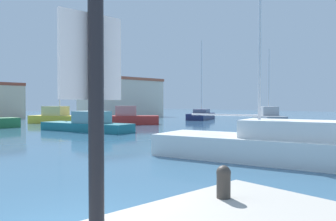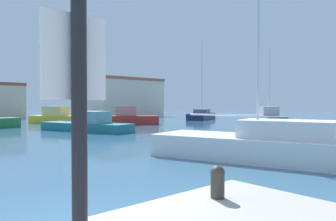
{
  "view_description": "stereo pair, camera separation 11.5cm",
  "coord_description": "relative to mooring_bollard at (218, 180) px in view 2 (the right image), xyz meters",
  "views": [
    {
      "loc": [
        -2.34,
        -5.11,
        2.38
      ],
      "look_at": [
        19.43,
        19.36,
        1.67
      ],
      "focal_mm": 33.92,
      "sensor_mm": 36.0,
      "label": 1
    },
    {
      "loc": [
        -2.25,
        -5.19,
        2.38
      ],
      "look_at": [
        19.43,
        19.36,
        1.67
      ],
      "focal_mm": 33.92,
      "sensor_mm": 36.0,
      "label": 2
    }
  ],
  "objects": [
    {
      "name": "water",
      "position": [
        13.29,
        21.91,
        -1.14
      ],
      "size": [
        160.0,
        160.0,
        0.0
      ],
      "primitive_type": "plane",
      "color": "#38607F",
      "rests_on": "ground"
    },
    {
      "name": "mooring_bollard",
      "position": [
        0.0,
        0.0,
        0.0
      ],
      "size": [
        0.24,
        0.24,
        0.53
      ],
      "color": "#38332D",
      "rests_on": "pier_quay"
    },
    {
      "name": "sailboat_yellow_distant_east",
      "position": [
        11.46,
        34.04,
        -0.38
      ],
      "size": [
        5.83,
        7.58,
        11.14
      ],
      "color": "gold",
      "rests_on": "water"
    },
    {
      "name": "sailboat_navy_near_pier",
      "position": [
        31.85,
        29.5,
        -0.53
      ],
      "size": [
        8.72,
        6.41,
        12.03
      ],
      "color": "#19234C",
      "rests_on": "water"
    },
    {
      "name": "sailboat_grey_distant_north",
      "position": [
        32.03,
        18.25,
        -0.4
      ],
      "size": [
        7.45,
        7.39,
        9.24
      ],
      "color": "gray",
      "rests_on": "water"
    },
    {
      "name": "motorboat_red_inner_mooring",
      "position": [
        16.91,
        26.64,
        -0.4
      ],
      "size": [
        5.8,
        5.13,
        2.12
      ],
      "color": "#B22823",
      "rests_on": "water"
    },
    {
      "name": "sailboat_white_mid_harbor",
      "position": [
        7.86,
        4.09,
        -0.48
      ],
      "size": [
        5.59,
        9.49,
        12.54
      ],
      "color": "white",
      "rests_on": "water"
    },
    {
      "name": "motorboat_teal_outer_mooring",
      "position": [
        8.88,
        21.77,
        -0.54
      ],
      "size": [
        4.95,
        9.16,
        1.74
      ],
      "color": "#1E707A",
      "rests_on": "water"
    },
    {
      "name": "waterfront_apartments",
      "position": [
        9.95,
        53.75,
        1.75
      ],
      "size": [
        6.28,
        5.31,
        5.77
      ],
      "color": "beige",
      "rests_on": "ground"
    },
    {
      "name": "harbor_office",
      "position": [
        29.08,
        47.6,
        2.4
      ],
      "size": [
        13.31,
        9.98,
        7.08
      ],
      "color": "beige",
      "rests_on": "ground"
    }
  ]
}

